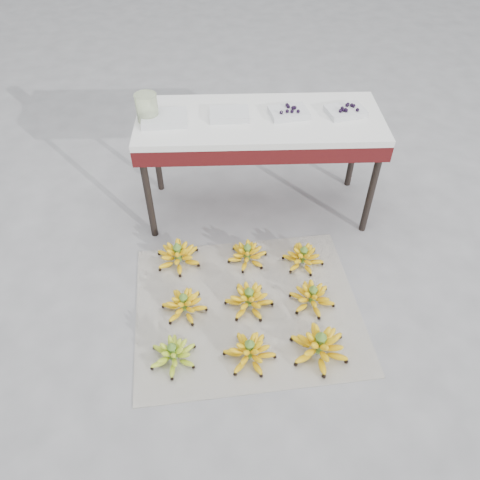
{
  "coord_description": "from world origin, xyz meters",
  "views": [
    {
      "loc": [
        -0.2,
        -1.58,
        2.13
      ],
      "look_at": [
        -0.13,
        0.27,
        0.32
      ],
      "focal_mm": 35.0,
      "sensor_mm": 36.0,
      "label": 1
    }
  ],
  "objects_px": {
    "bunch_front_center": "(249,351)",
    "tray_left": "(229,114)",
    "newspaper_mat": "(247,307)",
    "tray_far_right": "(346,111)",
    "vendor_table": "(259,129)",
    "bunch_back_center": "(247,254)",
    "bunch_mid_center": "(249,299)",
    "bunch_front_right": "(319,346)",
    "glass_jar": "(147,108)",
    "bunch_front_left": "(173,354)",
    "bunch_back_right": "(303,257)",
    "bunch_mid_left": "(184,304)",
    "bunch_mid_right": "(312,297)",
    "tray_right": "(289,112)",
    "bunch_back_left": "(178,255)",
    "tray_far_left": "(165,118)"
  },
  "relations": [
    {
      "from": "bunch_front_center",
      "to": "bunch_back_right",
      "type": "distance_m",
      "value": 0.75
    },
    {
      "from": "bunch_front_right",
      "to": "bunch_mid_right",
      "type": "xyz_separation_m",
      "value": [
        0.01,
        0.33,
        -0.01
      ]
    },
    {
      "from": "bunch_back_right",
      "to": "tray_left",
      "type": "relative_size",
      "value": 1.41
    },
    {
      "from": "bunch_mid_left",
      "to": "tray_left",
      "type": "xyz_separation_m",
      "value": [
        0.28,
        0.89,
        0.67
      ]
    },
    {
      "from": "bunch_front_right",
      "to": "glass_jar",
      "type": "bearing_deg",
      "value": 108.91
    },
    {
      "from": "bunch_mid_right",
      "to": "tray_far_right",
      "type": "height_order",
      "value": "tray_far_right"
    },
    {
      "from": "bunch_mid_center",
      "to": "bunch_front_right",
      "type": "bearing_deg",
      "value": -18.53
    },
    {
      "from": "newspaper_mat",
      "to": "glass_jar",
      "type": "xyz_separation_m",
      "value": [
        -0.55,
        0.86,
        0.79
      ]
    },
    {
      "from": "bunch_mid_left",
      "to": "tray_right",
      "type": "bearing_deg",
      "value": 63.6
    },
    {
      "from": "bunch_mid_left",
      "to": "bunch_back_left",
      "type": "relative_size",
      "value": 0.9
    },
    {
      "from": "vendor_table",
      "to": "bunch_mid_right",
      "type": "bearing_deg",
      "value": -73.13
    },
    {
      "from": "newspaper_mat",
      "to": "tray_far_right",
      "type": "xyz_separation_m",
      "value": [
        0.62,
        0.89,
        0.73
      ]
    },
    {
      "from": "bunch_front_center",
      "to": "tray_left",
      "type": "xyz_separation_m",
      "value": [
        -0.07,
        1.2,
        0.67
      ]
    },
    {
      "from": "vendor_table",
      "to": "tray_left",
      "type": "relative_size",
      "value": 6.35
    },
    {
      "from": "tray_right",
      "to": "bunch_back_right",
      "type": "bearing_deg",
      "value": -82.29
    },
    {
      "from": "bunch_mid_left",
      "to": "bunch_back_left",
      "type": "height_order",
      "value": "bunch_back_left"
    },
    {
      "from": "newspaper_mat",
      "to": "bunch_back_center",
      "type": "xyz_separation_m",
      "value": [
        0.02,
        0.37,
        0.05
      ]
    },
    {
      "from": "bunch_mid_left",
      "to": "tray_right",
      "type": "relative_size",
      "value": 1.15
    },
    {
      "from": "bunch_front_right",
      "to": "bunch_back_left",
      "type": "bearing_deg",
      "value": 119.64
    },
    {
      "from": "bunch_front_center",
      "to": "bunch_back_center",
      "type": "bearing_deg",
      "value": 110.59
    },
    {
      "from": "bunch_back_center",
      "to": "bunch_back_right",
      "type": "xyz_separation_m",
      "value": [
        0.34,
        -0.04,
        0.0
      ]
    },
    {
      "from": "tray_far_right",
      "to": "bunch_front_left",
      "type": "bearing_deg",
      "value": -130.03
    },
    {
      "from": "bunch_back_center",
      "to": "tray_left",
      "type": "relative_size",
      "value": 1.08
    },
    {
      "from": "tray_right",
      "to": "tray_far_right",
      "type": "relative_size",
      "value": 0.97
    },
    {
      "from": "bunch_mid_left",
      "to": "bunch_back_right",
      "type": "relative_size",
      "value": 0.87
    },
    {
      "from": "bunch_mid_right",
      "to": "vendor_table",
      "type": "height_order",
      "value": "vendor_table"
    },
    {
      "from": "tray_far_left",
      "to": "tray_left",
      "type": "relative_size",
      "value": 1.18
    },
    {
      "from": "vendor_table",
      "to": "glass_jar",
      "type": "height_order",
      "value": "glass_jar"
    },
    {
      "from": "bunch_front_left",
      "to": "bunch_back_right",
      "type": "distance_m",
      "value": 1.0
    },
    {
      "from": "tray_far_left",
      "to": "tray_left",
      "type": "xyz_separation_m",
      "value": [
        0.38,
        0.04,
        -0.0
      ]
    },
    {
      "from": "bunch_front_center",
      "to": "bunch_back_right",
      "type": "height_order",
      "value": "bunch_front_center"
    },
    {
      "from": "bunch_mid_right",
      "to": "vendor_table",
      "type": "bearing_deg",
      "value": 94.05
    },
    {
      "from": "bunch_mid_right",
      "to": "vendor_table",
      "type": "relative_size",
      "value": 0.21
    },
    {
      "from": "glass_jar",
      "to": "bunch_mid_center",
      "type": "bearing_deg",
      "value": -56.62
    },
    {
      "from": "bunch_back_center",
      "to": "tray_far_right",
      "type": "distance_m",
      "value": 1.05
    },
    {
      "from": "bunch_mid_right",
      "to": "glass_jar",
      "type": "xyz_separation_m",
      "value": [
        -0.92,
        0.84,
        0.73
      ]
    },
    {
      "from": "tray_left",
      "to": "bunch_front_center",
      "type": "bearing_deg",
      "value": -86.7
    },
    {
      "from": "vendor_table",
      "to": "tray_right",
      "type": "distance_m",
      "value": 0.2
    },
    {
      "from": "bunch_back_center",
      "to": "tray_right",
      "type": "relative_size",
      "value": 1.01
    },
    {
      "from": "vendor_table",
      "to": "tray_far_right",
      "type": "height_order",
      "value": "tray_far_right"
    },
    {
      "from": "bunch_front_center",
      "to": "tray_far_left",
      "type": "xyz_separation_m",
      "value": [
        -0.45,
        1.17,
        0.67
      ]
    },
    {
      "from": "bunch_back_right",
      "to": "tray_far_left",
      "type": "distance_m",
      "value": 1.17
    },
    {
      "from": "bunch_front_right",
      "to": "bunch_mid_left",
      "type": "distance_m",
      "value": 0.77
    },
    {
      "from": "bunch_back_right",
      "to": "glass_jar",
      "type": "bearing_deg",
      "value": 174.48
    },
    {
      "from": "vendor_table",
      "to": "tray_far_right",
      "type": "distance_m",
      "value": 0.53
    },
    {
      "from": "newspaper_mat",
      "to": "tray_left",
      "type": "relative_size",
      "value": 5.37
    },
    {
      "from": "bunch_mid_center",
      "to": "tray_far_left",
      "type": "relative_size",
      "value": 1.29
    },
    {
      "from": "newspaper_mat",
      "to": "bunch_back_left",
      "type": "distance_m",
      "value": 0.55
    },
    {
      "from": "bunch_front_left",
      "to": "bunch_front_center",
      "type": "relative_size",
      "value": 0.88
    },
    {
      "from": "bunch_mid_left",
      "to": "bunch_mid_right",
      "type": "height_order",
      "value": "bunch_mid_right"
    }
  ]
}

